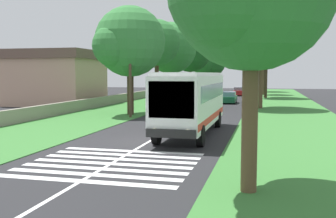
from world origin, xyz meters
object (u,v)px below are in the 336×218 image
(roadside_tree_left_0, at_px, (189,52))
(roadside_tree_left_3, at_px, (169,49))
(roadside_tree_left_2, at_px, (209,62))
(roadside_tree_left_1, at_px, (155,44))
(roadside_tree_right_2, at_px, (263,56))
(utility_pole, at_px, (130,66))
(trailing_car_1, at_px, (229,98))
(trailing_car_3, at_px, (239,92))
(roadside_tree_left_4, at_px, (129,44))
(roadside_building, at_px, (54,77))
(coach_bus, at_px, (192,99))
(trailing_car_0, at_px, (188,102))
(roadside_tree_right_1, at_px, (263,51))
(roadside_tree_right_3, at_px, (260,34))
(roadside_tree_right_0, at_px, (265,41))
(trailing_car_2, at_px, (213,94))

(roadside_tree_left_0, distance_m, roadside_tree_left_3, 11.79)
(roadside_tree_left_2, bearing_deg, roadside_tree_left_1, 179.32)
(roadside_tree_left_0, height_order, roadside_tree_left_2, roadside_tree_left_0)
(roadside_tree_right_2, height_order, utility_pole, roadside_tree_right_2)
(trailing_car_1, xyz_separation_m, trailing_car_3, (17.42, -0.19, 0.00))
(roadside_tree_left_4, bearing_deg, utility_pole, -159.80)
(roadside_tree_left_1, height_order, roadside_building, roadside_tree_left_1)
(coach_bus, bearing_deg, trailing_car_0, 11.80)
(coach_bus, bearing_deg, roadside_tree_left_4, 36.71)
(utility_pole, bearing_deg, roadside_tree_right_1, -14.62)
(trailing_car_3, xyz_separation_m, roadside_tree_left_1, (-24.46, 7.64, 6.21))
(roadside_tree_left_0, bearing_deg, roadside_tree_right_1, -59.08)
(roadside_tree_left_4, height_order, roadside_building, roadside_tree_left_4)
(trailing_car_0, height_order, roadside_tree_right_1, roadside_tree_right_1)
(trailing_car_1, distance_m, roadside_tree_left_4, 18.29)
(roadside_tree_right_2, bearing_deg, utility_pole, 168.56)
(coach_bus, xyz_separation_m, roadside_tree_right_1, (47.14, -3.61, 5.37))
(roadside_tree_right_2, bearing_deg, roadside_tree_right_3, 179.93)
(trailing_car_1, xyz_separation_m, roadside_tree_left_2, (31.39, 7.00, 5.29))
(coach_bus, xyz_separation_m, roadside_tree_left_3, (28.47, 8.35, 4.74))
(roadside_tree_left_0, height_order, roadside_tree_right_1, roadside_tree_left_0)
(roadside_tree_right_1, relative_size, roadside_tree_right_3, 0.87)
(roadside_tree_left_1, relative_size, roadside_tree_left_3, 0.91)
(trailing_car_0, height_order, roadside_tree_left_4, roadside_tree_left_4)
(roadside_tree_left_3, height_order, roadside_tree_right_1, roadside_tree_left_3)
(roadside_tree_right_1, distance_m, roadside_building, 37.10)
(trailing_car_0, height_order, roadside_tree_right_2, roadside_tree_right_2)
(roadside_tree_left_2, relative_size, utility_pole, 1.15)
(roadside_tree_left_2, relative_size, roadside_tree_left_4, 0.99)
(trailing_car_0, xyz_separation_m, roadside_tree_right_1, (29.51, -7.29, 6.85))
(roadside_tree_right_1, height_order, roadside_tree_right_2, roadside_tree_right_1)
(roadside_tree_left_1, bearing_deg, roadside_tree_left_3, 4.40)
(roadside_tree_right_3, bearing_deg, roadside_building, 90.29)
(roadside_tree_left_3, bearing_deg, roadside_tree_right_2, -21.75)
(trailing_car_0, relative_size, roadside_tree_left_0, 0.40)
(roadside_tree_right_3, bearing_deg, utility_pole, 137.74)
(roadside_tree_left_1, bearing_deg, roadside_building, 89.64)
(trailing_car_1, distance_m, roadside_tree_left_0, 17.59)
(roadside_tree_left_0, xyz_separation_m, roadside_tree_left_2, (16.98, -0.74, -1.19))
(roadside_tree_right_3, bearing_deg, roadside_tree_right_1, -0.15)
(coach_bus, xyz_separation_m, trailing_car_1, (25.84, 0.15, -1.48))
(roadside_tree_left_1, distance_m, roadside_tree_right_0, 22.42)
(trailing_car_1, relative_size, trailing_car_3, 1.00)
(roadside_tree_left_3, bearing_deg, roadside_tree_left_2, -2.39)
(roadside_tree_left_1, bearing_deg, utility_pole, -175.09)
(roadside_tree_left_1, bearing_deg, coach_bus, -157.96)
(trailing_car_2, height_order, roadside_tree_right_2, roadside_tree_right_2)
(roadside_tree_left_1, xyz_separation_m, roadside_tree_right_2, (39.60, -11.19, 0.21))
(trailing_car_3, height_order, roadside_tree_left_0, roadside_tree_left_0)
(trailing_car_2, distance_m, roadside_tree_left_4, 26.12)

